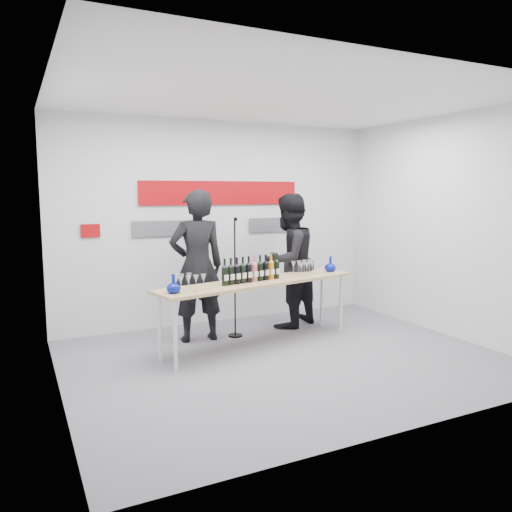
# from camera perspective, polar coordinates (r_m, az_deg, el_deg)

# --- Properties ---
(ground) EXTENTS (5.00, 5.00, 0.00)m
(ground) POSITION_cam_1_polar(r_m,az_deg,el_deg) (6.05, 3.46, -11.65)
(ground) COLOR slate
(ground) RESTS_ON ground
(back_wall) EXTENTS (5.00, 0.04, 3.00)m
(back_wall) POSITION_cam_1_polar(r_m,az_deg,el_deg) (7.54, -3.97, 3.78)
(back_wall) COLOR silver
(back_wall) RESTS_ON ground
(signage) EXTENTS (3.38, 0.02, 0.79)m
(signage) POSITION_cam_1_polar(r_m,az_deg,el_deg) (7.48, -4.30, 6.10)
(signage) COLOR #A2060B
(signage) RESTS_ON back_wall
(tasting_table) EXTENTS (2.87, 1.11, 0.85)m
(tasting_table) POSITION_cam_1_polar(r_m,az_deg,el_deg) (6.37, 0.40, -3.39)
(tasting_table) COLOR tan
(tasting_table) RESTS_ON ground
(wine_bottles) EXTENTS (0.88, 0.25, 0.33)m
(wine_bottles) POSITION_cam_1_polar(r_m,az_deg,el_deg) (6.24, -0.51, -1.48)
(wine_bottles) COLOR black
(wine_bottles) RESTS_ON tasting_table
(decanter_left) EXTENTS (0.16, 0.16, 0.21)m
(decanter_left) POSITION_cam_1_polar(r_m,az_deg,el_deg) (5.64, -9.42, -3.14)
(decanter_left) COLOR navy
(decanter_left) RESTS_ON tasting_table
(decanter_right) EXTENTS (0.16, 0.16, 0.21)m
(decanter_right) POSITION_cam_1_polar(r_m,az_deg,el_deg) (7.14, 8.50, -0.91)
(decanter_right) COLOR navy
(decanter_right) RESTS_ON tasting_table
(glasses_left) EXTENTS (0.39, 0.26, 0.18)m
(glasses_left) POSITION_cam_1_polar(r_m,az_deg,el_deg) (5.76, -7.82, -3.05)
(glasses_left) COLOR silver
(glasses_left) RESTS_ON tasting_table
(glasses_right) EXTENTS (0.49, 0.28, 0.18)m
(glasses_right) POSITION_cam_1_polar(r_m,az_deg,el_deg) (6.87, 5.90, -1.32)
(glasses_right) COLOR silver
(glasses_right) RESTS_ON tasting_table
(presenter_left) EXTENTS (0.76, 0.52, 2.00)m
(presenter_left) POSITION_cam_1_polar(r_m,az_deg,el_deg) (6.59, -6.77, -1.16)
(presenter_left) COLOR black
(presenter_left) RESTS_ON ground
(presenter_right) EXTENTS (1.16, 1.06, 1.94)m
(presenter_right) POSITION_cam_1_polar(r_m,az_deg,el_deg) (7.27, 3.73, -0.54)
(presenter_right) COLOR black
(presenter_right) RESTS_ON ground
(mic_stand) EXTENTS (0.19, 0.19, 1.64)m
(mic_stand) POSITION_cam_1_polar(r_m,az_deg,el_deg) (6.81, -2.40, -5.12)
(mic_stand) COLOR black
(mic_stand) RESTS_ON ground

